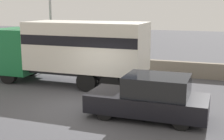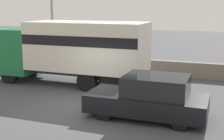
{
  "view_description": "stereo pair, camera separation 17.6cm",
  "coord_description": "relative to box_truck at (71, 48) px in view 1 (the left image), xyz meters",
  "views": [
    {
      "loc": [
        5.1,
        -10.92,
        4.01
      ],
      "look_at": [
        0.69,
        1.4,
        1.28
      ],
      "focal_mm": 50.0,
      "sensor_mm": 36.0,
      "label": 1
    },
    {
      "loc": [
        5.26,
        -10.85,
        4.01
      ],
      "look_at": [
        0.69,
        1.4,
        1.28
      ],
      "focal_mm": 50.0,
      "sensor_mm": 36.0,
      "label": 2
    }
  ],
  "objects": [
    {
      "name": "box_truck",
      "position": [
        0.0,
        0.0,
        0.0
      ],
      "size": [
        8.0,
        2.47,
        3.2
      ],
      "rotation": [
        0.0,
        0.0,
        3.14
      ],
      "color": "#196B38",
      "rests_on": "ground_plane"
    },
    {
      "name": "car_hatchback",
      "position": [
        4.9,
        -3.47,
        -1.13
      ],
      "size": [
        4.29,
        1.84,
        1.58
      ],
      "rotation": [
        0.0,
        0.0,
        3.14
      ],
      "color": "black",
      "rests_on": "ground_plane"
    },
    {
      "name": "stone_wall_backdrop",
      "position": [
        2.13,
        3.56,
        -1.45
      ],
      "size": [
        60.0,
        0.35,
        0.88
      ],
      "color": "gray",
      "rests_on": "ground_plane"
    },
    {
      "name": "ground_plane",
      "position": [
        2.13,
        -3.14,
        -1.89
      ],
      "size": [
        80.0,
        80.0,
        0.0
      ],
      "primitive_type": "plane",
      "color": "#47474C"
    }
  ]
}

